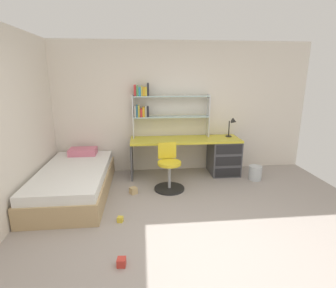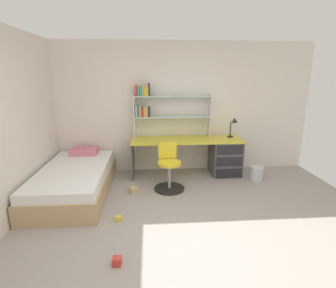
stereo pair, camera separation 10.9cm
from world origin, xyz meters
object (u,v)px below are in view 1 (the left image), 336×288
object	(u,v)px
bookshelf_hutch	(159,107)
desk_lamp	(233,124)
waste_bin	(255,173)
toy_block_red_1	(121,262)
desk	(213,154)
bed_platform	(74,181)
toy_block_natural_0	(133,191)
toy_block_yellow_2	(120,219)
swivel_chair	(169,172)

from	to	relation	value
bookshelf_hutch	desk_lamp	bearing A→B (deg)	-4.94
waste_bin	toy_block_red_1	world-z (taller)	waste_bin
bookshelf_hutch	desk_lamp	distance (m)	1.49
desk	waste_bin	world-z (taller)	desk
bed_platform	toy_block_natural_0	xyz separation A→B (m)	(0.96, -0.09, -0.17)
desk_lamp	bed_platform	xyz separation A→B (m)	(-2.91, -0.77, -0.75)
toy_block_natural_0	toy_block_yellow_2	bearing A→B (deg)	-100.13
bookshelf_hutch	toy_block_natural_0	xyz separation A→B (m)	(-0.50, -0.98, -1.28)
toy_block_yellow_2	waste_bin	bearing A→B (deg)	27.14
toy_block_natural_0	toy_block_red_1	bearing A→B (deg)	-92.52
desk_lamp	swivel_chair	bearing A→B (deg)	-151.78
desk	toy_block_red_1	bearing A→B (deg)	-123.24
bookshelf_hutch	swivel_chair	world-z (taller)	bookshelf_hutch
desk	waste_bin	bearing A→B (deg)	-29.78
swivel_chair	desk	bearing A→B (deg)	34.30
desk	toy_block_natural_0	distance (m)	1.79
bookshelf_hutch	swivel_chair	bearing A→B (deg)	-82.49
desk	desk_lamp	bearing A→B (deg)	9.85
desk	waste_bin	size ratio (longest dim) A/B	7.89
desk	swivel_chair	world-z (taller)	swivel_chair
toy_block_natural_0	desk	bearing A→B (deg)	26.82
desk_lamp	toy_block_red_1	world-z (taller)	desk_lamp
desk	bed_platform	distance (m)	2.63
desk_lamp	swivel_chair	xyz separation A→B (m)	(-1.33, -0.72, -0.67)
bed_platform	swivel_chair	bearing A→B (deg)	1.98
bed_platform	toy_block_yellow_2	bearing A→B (deg)	-49.43
bookshelf_hutch	toy_block_yellow_2	distance (m)	2.34
bed_platform	toy_block_red_1	distance (m)	2.01
desk_lamp	toy_block_natural_0	world-z (taller)	desk_lamp
swivel_chair	toy_block_red_1	size ratio (longest dim) A/B	8.96
desk	bookshelf_hutch	distance (m)	1.42
bed_platform	toy_block_yellow_2	xyz separation A→B (m)	(0.81, -0.94, -0.19)
desk_lamp	toy_block_yellow_2	world-z (taller)	desk_lamp
swivel_chair	toy_block_natural_0	xyz separation A→B (m)	(-0.61, -0.14, -0.26)
desk_lamp	toy_block_red_1	size ratio (longest dim) A/B	4.33
toy_block_yellow_2	bed_platform	bearing A→B (deg)	130.57
waste_bin	toy_block_natural_0	size ratio (longest dim) A/B	2.49
toy_block_natural_0	toy_block_red_1	distance (m)	1.71
toy_block_yellow_2	swivel_chair	bearing A→B (deg)	52.56
bookshelf_hutch	toy_block_red_1	world-z (taller)	bookshelf_hutch
bookshelf_hutch	toy_block_yellow_2	size ratio (longest dim) A/B	20.41
swivel_chair	toy_block_natural_0	world-z (taller)	swivel_chair
desk	toy_block_red_1	distance (m)	3.01
bookshelf_hutch	waste_bin	distance (m)	2.22
toy_block_red_1	toy_block_yellow_2	world-z (taller)	toy_block_red_1
swivel_chair	desk_lamp	bearing A→B (deg)	28.22
bed_platform	toy_block_natural_0	bearing A→B (deg)	-5.13
waste_bin	toy_block_red_1	xyz separation A→B (m)	(-2.35, -2.10, -0.09)
swivel_chair	toy_block_yellow_2	distance (m)	1.29
swivel_chair	toy_block_red_1	xyz separation A→B (m)	(-0.69, -1.85, -0.27)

